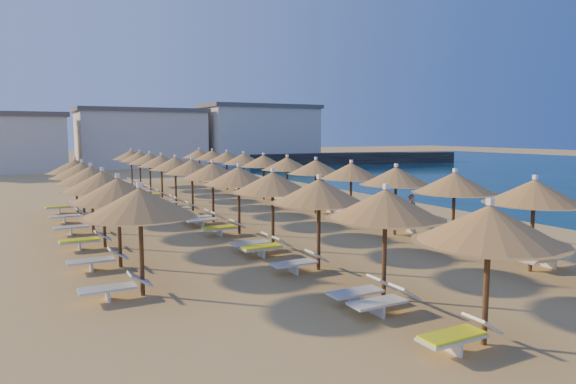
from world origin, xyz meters
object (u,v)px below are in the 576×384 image
parasol_row_east (301,166)px  beachgoer_a (411,213)px  beachgoer_c (321,193)px  jetty (353,158)px  parasol_row_west (202,169)px

parasol_row_east → beachgoer_a: parasol_row_east is taller
beachgoer_c → beachgoer_a: bearing=-55.2°
beachgoer_c → beachgoer_a: size_ratio=1.15×
jetty → parasol_row_west: 47.70m
jetty → beachgoer_c: 43.70m
parasol_row_east → beachgoer_c: bearing=-32.1°
jetty → beachgoer_a: 49.81m
parasol_row_east → beachgoer_a: bearing=-83.1°
beachgoer_a → beachgoer_c: bearing=172.3°
beachgoer_c → parasol_row_west: bearing=-150.3°
jetty → parasol_row_east: parasol_row_east is taller
jetty → parasol_row_east: (-27.56, -34.07, 1.72)m
parasol_row_east → parasol_row_west: same height
beachgoer_a → parasol_row_east: bearing=179.3°
jetty → parasol_row_east: size_ratio=0.77×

